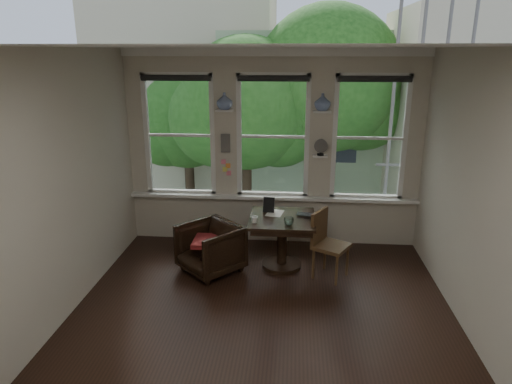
# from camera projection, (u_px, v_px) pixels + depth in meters

# --- Properties ---
(ground) EXTENTS (4.50, 4.50, 0.00)m
(ground) POSITION_uv_depth(u_px,v_px,m) (262.00, 314.00, 5.35)
(ground) COLOR black
(ground) RESTS_ON ground
(ceiling) EXTENTS (4.50, 4.50, 0.00)m
(ceiling) POSITION_uv_depth(u_px,v_px,m) (263.00, 46.00, 4.45)
(ceiling) COLOR silver
(ceiling) RESTS_ON ground
(wall_back) EXTENTS (4.50, 0.00, 4.50)m
(wall_back) POSITION_uv_depth(u_px,v_px,m) (273.00, 149.00, 7.04)
(wall_back) COLOR beige
(wall_back) RESTS_ON ground
(wall_front) EXTENTS (4.50, 0.00, 4.50)m
(wall_front) POSITION_uv_depth(u_px,v_px,m) (236.00, 304.00, 2.76)
(wall_front) COLOR beige
(wall_front) RESTS_ON ground
(wall_left) EXTENTS (0.00, 4.50, 4.50)m
(wall_left) POSITION_uv_depth(u_px,v_px,m) (62.00, 188.00, 5.08)
(wall_left) COLOR beige
(wall_left) RESTS_ON ground
(wall_right) EXTENTS (0.00, 4.50, 4.50)m
(wall_right) POSITION_uv_depth(u_px,v_px,m) (479.00, 198.00, 4.72)
(wall_right) COLOR beige
(wall_right) RESTS_ON ground
(window_left) EXTENTS (1.10, 0.12, 1.90)m
(window_left) POSITION_uv_depth(u_px,v_px,m) (180.00, 135.00, 7.10)
(window_left) COLOR white
(window_left) RESTS_ON ground
(window_center) EXTENTS (1.10, 0.12, 1.90)m
(window_center) POSITION_uv_depth(u_px,v_px,m) (273.00, 136.00, 6.98)
(window_center) COLOR white
(window_center) RESTS_ON ground
(window_right) EXTENTS (1.10, 0.12, 1.90)m
(window_right) POSITION_uv_depth(u_px,v_px,m) (369.00, 138.00, 6.86)
(window_right) COLOR white
(window_right) RESTS_ON ground
(shelf_left) EXTENTS (0.26, 0.16, 0.03)m
(shelf_left) POSITION_uv_depth(u_px,v_px,m) (225.00, 110.00, 6.82)
(shelf_left) COLOR white
(shelf_left) RESTS_ON ground
(shelf_right) EXTENTS (0.26, 0.16, 0.03)m
(shelf_right) POSITION_uv_depth(u_px,v_px,m) (322.00, 112.00, 6.71)
(shelf_right) COLOR white
(shelf_right) RESTS_ON ground
(intercom) EXTENTS (0.14, 0.06, 0.28)m
(intercom) POSITION_uv_depth(u_px,v_px,m) (226.00, 143.00, 7.00)
(intercom) COLOR #59544F
(intercom) RESTS_ON ground
(sticky_notes) EXTENTS (0.16, 0.01, 0.24)m
(sticky_notes) POSITION_uv_depth(u_px,v_px,m) (226.00, 165.00, 7.11)
(sticky_notes) COLOR pink
(sticky_notes) RESTS_ON ground
(desk_fan) EXTENTS (0.20, 0.20, 0.24)m
(desk_fan) POSITION_uv_depth(u_px,v_px,m) (321.00, 150.00, 6.86)
(desk_fan) COLOR #59544F
(desk_fan) RESTS_ON ground
(vase_left) EXTENTS (0.24, 0.24, 0.25)m
(vase_left) POSITION_uv_depth(u_px,v_px,m) (224.00, 101.00, 6.78)
(vase_left) COLOR silver
(vase_left) RESTS_ON shelf_left
(vase_right) EXTENTS (0.24, 0.24, 0.25)m
(vase_right) POSITION_uv_depth(u_px,v_px,m) (323.00, 102.00, 6.67)
(vase_right) COLOR silver
(vase_right) RESTS_ON shelf_right
(table) EXTENTS (0.90, 0.90, 0.75)m
(table) POSITION_uv_depth(u_px,v_px,m) (282.00, 242.00, 6.42)
(table) COLOR black
(table) RESTS_ON ground
(armchair_left) EXTENTS (1.06, 1.06, 0.69)m
(armchair_left) POSITION_uv_depth(u_px,v_px,m) (210.00, 248.00, 6.30)
(armchair_left) COLOR black
(armchair_left) RESTS_ON ground
(cushion_red) EXTENTS (0.45, 0.45, 0.06)m
(cushion_red) POSITION_uv_depth(u_px,v_px,m) (210.00, 241.00, 6.27)
(cushion_red) COLOR maroon
(cushion_red) RESTS_ON armchair_left
(side_chair_right) EXTENTS (0.57, 0.57, 0.92)m
(side_chair_right) POSITION_uv_depth(u_px,v_px,m) (331.00, 246.00, 6.10)
(side_chair_right) COLOR #472F19
(side_chair_right) RESTS_ON ground
(laptop) EXTENTS (0.40, 0.30, 0.03)m
(laptop) POSITION_uv_depth(u_px,v_px,m) (309.00, 217.00, 6.30)
(laptop) COLOR black
(laptop) RESTS_ON table
(mug) EXTENTS (0.12, 0.12, 0.09)m
(mug) POSITION_uv_depth(u_px,v_px,m) (254.00, 220.00, 6.10)
(mug) COLOR white
(mug) RESTS_ON table
(drinking_glass) EXTENTS (0.14, 0.14, 0.10)m
(drinking_glass) POSITION_uv_depth(u_px,v_px,m) (289.00, 222.00, 6.02)
(drinking_glass) COLOR white
(drinking_glass) RESTS_ON table
(tablet) EXTENTS (0.17, 0.09, 0.22)m
(tablet) POSITION_uv_depth(u_px,v_px,m) (269.00, 205.00, 6.49)
(tablet) COLOR black
(tablet) RESTS_ON table
(papers) EXTENTS (0.27, 0.33, 0.00)m
(papers) POSITION_uv_depth(u_px,v_px,m) (275.00, 213.00, 6.47)
(papers) COLOR silver
(papers) RESTS_ON table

